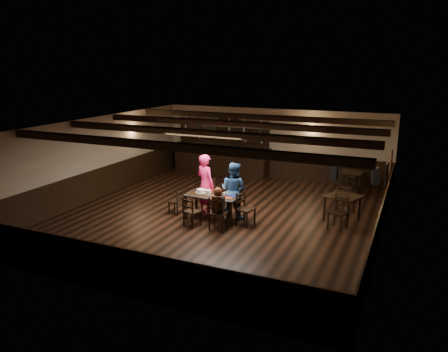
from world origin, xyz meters
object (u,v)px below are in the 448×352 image
at_px(dining_table, 213,198).
at_px(bar_counter, 221,156).
at_px(man_blue, 233,190).
at_px(woman_pink, 205,184).
at_px(chair_near_left, 190,210).
at_px(chair_near_right, 217,211).
at_px(cake, 201,191).

distance_m(dining_table, bar_counter, 5.55).
bearing_deg(man_blue, woman_pink, 11.76).
bearing_deg(bar_counter, chair_near_left, -73.63).
bearing_deg(man_blue, bar_counter, -53.20).
relative_size(dining_table, woman_pink, 0.84).
bearing_deg(chair_near_right, dining_table, 123.59).
height_order(dining_table, woman_pink, woman_pink).
bearing_deg(woman_pink, man_blue, -153.16).
bearing_deg(chair_near_right, bar_counter, 113.37).
distance_m(chair_near_left, chair_near_right, 0.80).
relative_size(chair_near_right, woman_pink, 0.52).
distance_m(chair_near_right, woman_pink, 1.49).
xyz_separation_m(dining_table, chair_near_right, (0.47, -0.71, -0.12)).
distance_m(chair_near_right, bar_counter, 6.38).
relative_size(woman_pink, cake, 5.79).
bearing_deg(woman_pink, chair_near_right, 152.48).
bearing_deg(bar_counter, dining_table, -68.18).
relative_size(chair_near_right, man_blue, 0.57).
xyz_separation_m(woman_pink, man_blue, (0.88, 0.05, -0.09)).
bearing_deg(chair_near_right, man_blue, 91.55).
height_order(woman_pink, cake, woman_pink).
xyz_separation_m(woman_pink, cake, (0.02, -0.33, -0.11)).
xyz_separation_m(cake, bar_counter, (-1.65, 5.06, -0.07)).
bearing_deg(woman_pink, chair_near_left, 119.08).
bearing_deg(bar_counter, chair_near_right, -66.63).
height_order(chair_near_left, chair_near_right, chair_near_right).
bearing_deg(cake, man_blue, 24.05).
xyz_separation_m(chair_near_left, chair_near_right, (0.80, 0.04, 0.05)).
bearing_deg(dining_table, chair_near_left, -113.86).
bearing_deg(dining_table, cake, 167.37).
distance_m(chair_near_left, woman_pink, 1.25).
bearing_deg(dining_table, woman_pink, 135.82).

